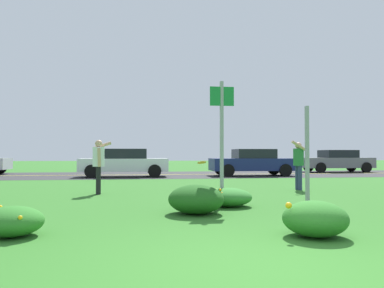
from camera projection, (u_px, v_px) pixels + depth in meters
name	position (u px, v px, depth m)	size (l,w,h in m)	color
ground_plane	(175.00, 189.00, 13.08)	(120.00, 120.00, 0.00)	#2D6B23
highway_strip	(159.00, 175.00, 22.30)	(120.00, 7.91, 0.01)	#2D2D30
highway_center_stripe	(159.00, 175.00, 22.30)	(120.00, 0.16, 0.00)	yellow
daylily_clump_front_left	(196.00, 199.00, 7.64)	(1.09, 1.16, 0.57)	#1E5619
daylily_clump_mid_left	(228.00, 197.00, 8.72)	(1.06, 1.03, 0.42)	#337F2D
daylily_clump_front_right	(12.00, 221.00, 5.51)	(0.89, 0.87, 0.43)	#2D7526
daylily_clump_mid_right	(315.00, 219.00, 5.51)	(0.92, 0.93, 0.50)	#2D7526
sign_post_near_path	(222.00, 130.00, 8.99)	(0.56, 0.10, 2.85)	#93969B
sign_post_by_roadside	(307.00, 154.00, 9.43)	(0.07, 0.10, 2.34)	#93969B
person_thrower_white_shirt	(99.00, 162.00, 11.42)	(0.54, 0.51, 1.58)	silver
person_catcher_green_shirt	(298.00, 161.00, 12.81)	(0.51, 0.51, 1.62)	#287038
frisbee_orange	(202.00, 163.00, 12.25)	(0.28, 0.27, 0.11)	orange
car_gray_leftmost	(337.00, 161.00, 25.73)	(4.50, 2.00, 1.45)	slate
car_navy_center_left	(252.00, 162.00, 21.25)	(4.50, 2.00, 1.45)	navy
car_white_center_right	(124.00, 163.00, 20.29)	(4.50, 2.00, 1.45)	silver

